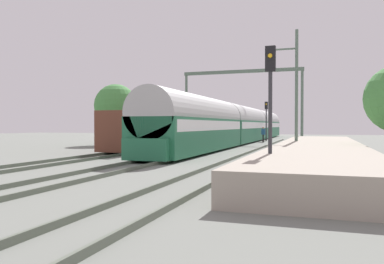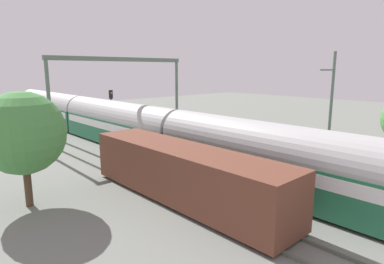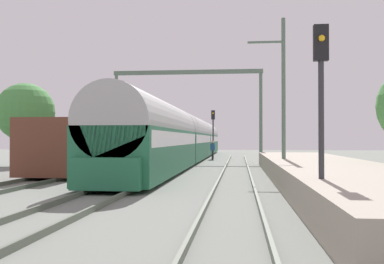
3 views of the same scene
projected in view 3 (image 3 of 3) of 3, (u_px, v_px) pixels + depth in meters
ground at (128, 186)px, 18.13m from camera, size 120.00×120.00×0.00m
track_far_west at (26, 183)px, 18.58m from camera, size 1.52×60.00×0.16m
track_west at (128, 184)px, 18.13m from camera, size 1.52×60.00×0.16m
track_east at (235, 185)px, 17.68m from camera, size 1.52×60.00×0.16m
platform at (325, 173)px, 19.27m from camera, size 4.40×28.00×0.90m
passenger_train at (188, 138)px, 39.59m from camera, size 2.93×49.20×3.82m
freight_car at (89, 146)px, 26.37m from camera, size 2.80×13.00×2.70m
person_crossing at (213, 148)px, 40.62m from camera, size 0.43×0.30×1.73m
railway_signal_near at (321, 92)px, 11.18m from camera, size 0.36×0.30×4.73m
railway_signal_far at (213, 127)px, 44.17m from camera, size 0.36×0.30×4.70m
catenary_gantry at (187, 95)px, 38.99m from camera, size 13.01×0.28×7.86m
catenary_pole_east_mid at (283, 94)px, 22.68m from camera, size 1.90×0.20×8.00m
tree_west_background at (25, 112)px, 31.80m from camera, size 4.11×4.11×5.84m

